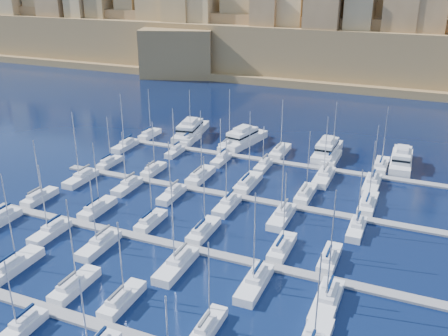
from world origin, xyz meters
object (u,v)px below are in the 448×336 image
at_px(motor_yacht_a, 191,130).
at_px(motor_yacht_d, 401,160).
at_px(motor_yacht_b, 243,138).
at_px(motor_yacht_c, 327,150).
at_px(sailboat_2, 74,285).
at_px(sailboat_4, 208,327).

relative_size(motor_yacht_a, motor_yacht_d, 1.20).
bearing_deg(motor_yacht_b, motor_yacht_c, -1.25).
xyz_separation_m(motor_yacht_a, motor_yacht_d, (56.10, -1.28, -0.00)).
bearing_deg(motor_yacht_b, motor_yacht_a, 177.41).
distance_m(motor_yacht_a, motor_yacht_d, 56.12).
relative_size(motor_yacht_b, motor_yacht_c, 1.10).
height_order(motor_yacht_c, motor_yacht_d, same).
distance_m(sailboat_2, motor_yacht_c, 73.13).
distance_m(sailboat_4, motor_yacht_b, 74.09).
bearing_deg(motor_yacht_c, motor_yacht_d, -0.22).
height_order(sailboat_2, sailboat_4, sailboat_2).
bearing_deg(motor_yacht_d, sailboat_4, -104.51).
distance_m(motor_yacht_a, motor_yacht_c, 38.51).
height_order(sailboat_2, motor_yacht_a, sailboat_2).
bearing_deg(motor_yacht_a, motor_yacht_b, -2.59).
height_order(motor_yacht_b, motor_yacht_c, same).
bearing_deg(sailboat_4, sailboat_2, 178.33).
height_order(sailboat_2, motor_yacht_d, sailboat_2).
bearing_deg(motor_yacht_d, motor_yacht_a, 178.69).
distance_m(sailboat_2, sailboat_4, 21.76).
xyz_separation_m(motor_yacht_a, motor_yacht_c, (38.49, -1.21, 0.00)).
distance_m(motor_yacht_b, motor_yacht_d, 40.11).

